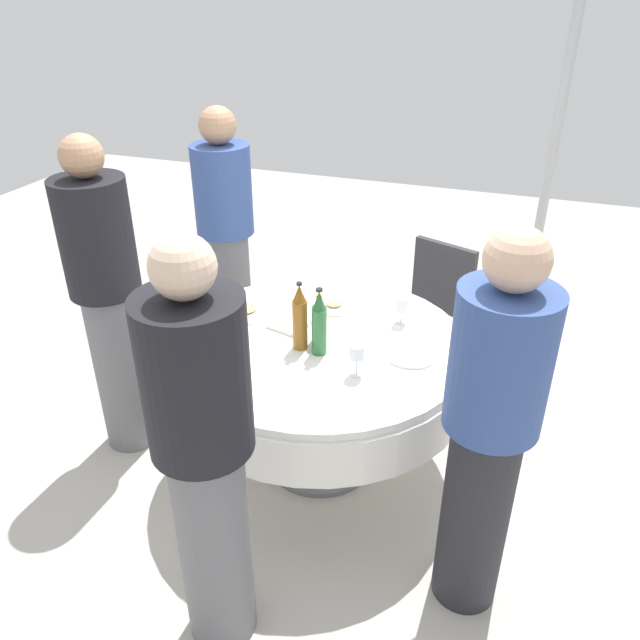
{
  "coord_description": "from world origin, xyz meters",
  "views": [
    {
      "loc": [
        -2.37,
        -0.84,
        2.25
      ],
      "look_at": [
        0.0,
        0.0,
        0.85
      ],
      "focal_mm": 34.97,
      "sensor_mm": 36.0,
      "label": 1
    }
  ],
  "objects_px": {
    "plate_outer": "(221,352)",
    "dining_table": "(320,366)",
    "bottle_amber_far": "(300,318)",
    "person_south": "(226,239)",
    "wine_glass_left": "(357,353)",
    "bottle_green_south": "(319,324)",
    "wine_glass_near": "(402,306)",
    "bottle_green_front": "(320,320)",
    "chair_mid": "(450,292)",
    "plate_rear": "(410,355)",
    "plate_east": "(334,306)",
    "person_front": "(108,298)",
    "plate_north": "(246,311)",
    "person_left": "(205,456)",
    "person_far": "(489,430)"
  },
  "relations": [
    {
      "from": "bottle_green_front",
      "to": "plate_rear",
      "type": "distance_m",
      "value": 0.44
    },
    {
      "from": "dining_table",
      "to": "plate_outer",
      "type": "distance_m",
      "value": 0.49
    },
    {
      "from": "wine_glass_left",
      "to": "plate_north",
      "type": "xyz_separation_m",
      "value": [
        0.35,
        0.69,
        -0.1
      ]
    },
    {
      "from": "plate_east",
      "to": "chair_mid",
      "type": "height_order",
      "value": "chair_mid"
    },
    {
      "from": "bottle_green_south",
      "to": "plate_east",
      "type": "distance_m",
      "value": 0.46
    },
    {
      "from": "plate_east",
      "to": "wine_glass_near",
      "type": "bearing_deg",
      "value": -96.67
    },
    {
      "from": "person_left",
      "to": "plate_north",
      "type": "bearing_deg",
      "value": -68.29
    },
    {
      "from": "bottle_green_front",
      "to": "person_front",
      "type": "bearing_deg",
      "value": 99.03
    },
    {
      "from": "dining_table",
      "to": "chair_mid",
      "type": "distance_m",
      "value": 1.24
    },
    {
      "from": "dining_table",
      "to": "person_left",
      "type": "height_order",
      "value": "person_left"
    },
    {
      "from": "wine_glass_left",
      "to": "bottle_amber_far",
      "type": "bearing_deg",
      "value": 67.36
    },
    {
      "from": "plate_rear",
      "to": "chair_mid",
      "type": "relative_size",
      "value": 0.26
    },
    {
      "from": "bottle_green_south",
      "to": "wine_glass_near",
      "type": "xyz_separation_m",
      "value": [
        0.39,
        -0.29,
        -0.06
      ]
    },
    {
      "from": "bottle_amber_far",
      "to": "person_south",
      "type": "height_order",
      "value": "person_south"
    },
    {
      "from": "bottle_amber_far",
      "to": "person_left",
      "type": "relative_size",
      "value": 0.2
    },
    {
      "from": "dining_table",
      "to": "person_front",
      "type": "height_order",
      "value": "person_front"
    },
    {
      "from": "dining_table",
      "to": "plate_outer",
      "type": "bearing_deg",
      "value": 125.26
    },
    {
      "from": "person_far",
      "to": "plate_rear",
      "type": "bearing_deg",
      "value": -110.68
    },
    {
      "from": "wine_glass_left",
      "to": "person_south",
      "type": "xyz_separation_m",
      "value": [
        0.96,
        1.11,
        0.0
      ]
    },
    {
      "from": "wine_glass_near",
      "to": "person_front",
      "type": "bearing_deg",
      "value": 108.88
    },
    {
      "from": "plate_east",
      "to": "person_south",
      "type": "height_order",
      "value": "person_south"
    },
    {
      "from": "plate_east",
      "to": "bottle_amber_far",
      "type": "bearing_deg",
      "value": 176.66
    },
    {
      "from": "dining_table",
      "to": "plate_east",
      "type": "height_order",
      "value": "plate_east"
    },
    {
      "from": "plate_outer",
      "to": "dining_table",
      "type": "bearing_deg",
      "value": -54.74
    },
    {
      "from": "person_front",
      "to": "person_far",
      "type": "height_order",
      "value": "person_front"
    },
    {
      "from": "plate_outer",
      "to": "person_south",
      "type": "height_order",
      "value": "person_south"
    },
    {
      "from": "dining_table",
      "to": "wine_glass_left",
      "type": "relative_size",
      "value": 9.62
    },
    {
      "from": "plate_north",
      "to": "bottle_green_front",
      "type": "bearing_deg",
      "value": -106.95
    },
    {
      "from": "chair_mid",
      "to": "plate_north",
      "type": "bearing_deg",
      "value": -109.58
    },
    {
      "from": "bottle_amber_far",
      "to": "plate_rear",
      "type": "distance_m",
      "value": 0.53
    },
    {
      "from": "plate_east",
      "to": "wine_glass_left",
      "type": "bearing_deg",
      "value": -152.78
    },
    {
      "from": "bottle_amber_far",
      "to": "chair_mid",
      "type": "distance_m",
      "value": 1.4
    },
    {
      "from": "bottle_amber_far",
      "to": "plate_north",
      "type": "distance_m",
      "value": 0.46
    },
    {
      "from": "person_south",
      "to": "wine_glass_left",
      "type": "bearing_deg",
      "value": -90.34
    },
    {
      "from": "plate_rear",
      "to": "plate_north",
      "type": "distance_m",
      "value": 0.88
    },
    {
      "from": "bottle_green_south",
      "to": "person_front",
      "type": "relative_size",
      "value": 0.2
    },
    {
      "from": "dining_table",
      "to": "person_left",
      "type": "bearing_deg",
      "value": 177.62
    },
    {
      "from": "dining_table",
      "to": "person_far",
      "type": "height_order",
      "value": "person_far"
    },
    {
      "from": "person_south",
      "to": "wine_glass_near",
      "type": "bearing_deg",
      "value": -70.32
    },
    {
      "from": "bottle_green_south",
      "to": "wine_glass_near",
      "type": "distance_m",
      "value": 0.49
    },
    {
      "from": "plate_rear",
      "to": "plate_east",
      "type": "distance_m",
      "value": 0.58
    },
    {
      "from": "plate_north",
      "to": "person_south",
      "type": "xyz_separation_m",
      "value": [
        0.62,
        0.42,
        0.1
      ]
    },
    {
      "from": "dining_table",
      "to": "plate_east",
      "type": "xyz_separation_m",
      "value": [
        0.33,
        0.04,
        0.16
      ]
    },
    {
      "from": "bottle_green_south",
      "to": "person_front",
      "type": "distance_m",
      "value": 1.07
    },
    {
      "from": "plate_outer",
      "to": "person_south",
      "type": "distance_m",
      "value": 1.12
    },
    {
      "from": "bottle_green_front",
      "to": "chair_mid",
      "type": "xyz_separation_m",
      "value": [
        1.17,
        -0.44,
        -0.34
      ]
    },
    {
      "from": "plate_east",
      "to": "dining_table",
      "type": "bearing_deg",
      "value": -173.31
    },
    {
      "from": "person_front",
      "to": "chair_mid",
      "type": "height_order",
      "value": "person_front"
    },
    {
      "from": "plate_east",
      "to": "plate_north",
      "type": "xyz_separation_m",
      "value": [
        -0.21,
        0.4,
        -0.0
      ]
    },
    {
      "from": "wine_glass_near",
      "to": "person_left",
      "type": "distance_m",
      "value": 1.35
    }
  ]
}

